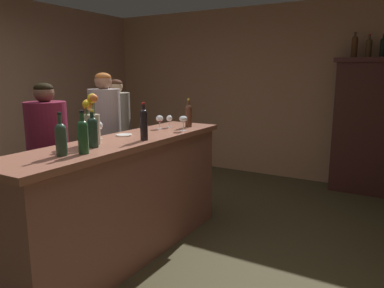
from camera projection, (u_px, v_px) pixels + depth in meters
name	position (u px, v px, depth m)	size (l,w,h in m)	color
floor	(104.00, 253.00, 3.35)	(8.63, 8.63, 0.00)	#474027
wall_back	(247.00, 92.00, 5.97)	(5.14, 0.12, 2.65)	tan
bar_counter	(126.00, 198.00, 3.22)	(0.59, 2.40, 1.07)	#8F594F
display_cabinet	(368.00, 124.00, 4.88)	(0.95, 0.37, 1.83)	#42201D
wine_bottle_riesling	(189.00, 115.00, 3.81)	(0.07, 0.07, 0.29)	#4E2B1C
wine_bottle_chardonnay	(83.00, 135.00, 2.53)	(0.07, 0.07, 0.30)	#224E29
wine_bottle_syrah	(93.00, 131.00, 2.75)	(0.08, 0.08, 0.29)	#1D3326
wine_bottle_malbec	(144.00, 123.00, 3.04)	(0.06, 0.06, 0.32)	black
wine_bottle_merlot	(61.00, 138.00, 2.47)	(0.08, 0.08, 0.30)	#2C4733
wine_glass_front	(183.00, 119.00, 3.55)	(0.08, 0.08, 0.15)	white
wine_glass_mid	(169.00, 119.00, 3.78)	(0.06, 0.06, 0.13)	white
wine_glass_rear	(160.00, 119.00, 3.68)	(0.08, 0.08, 0.14)	white
wine_glass_spare	(98.00, 126.00, 3.11)	(0.08, 0.08, 0.15)	white
flower_arrangement	(91.00, 122.00, 2.87)	(0.15, 0.15, 0.40)	tan
cheese_plate	(124.00, 135.00, 3.29)	(0.15, 0.15, 0.01)	white
display_bottle_left	(354.00, 46.00, 4.81)	(0.08, 0.08, 0.33)	#4B2B16
display_bottle_midleft	(369.00, 47.00, 4.73)	(0.08, 0.08, 0.29)	#46301A
display_bottle_center	(383.00, 47.00, 4.65)	(0.06, 0.06, 0.29)	black
patron_near_entrance	(106.00, 140.00, 4.03)	(0.34, 0.34, 1.63)	brown
patron_in_navy	(117.00, 131.00, 5.00)	(0.37, 0.37, 1.54)	#362925
patron_in_grey	(49.00, 160.00, 3.35)	(0.37, 0.37, 1.54)	#ABA393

